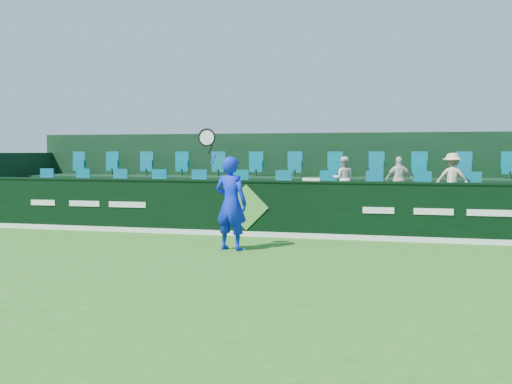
% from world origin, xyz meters
% --- Properties ---
extents(ground, '(60.00, 60.00, 0.00)m').
position_xyz_m(ground, '(0.00, 0.00, 0.00)').
color(ground, '#266A19').
rests_on(ground, ground).
extents(sponsor_hoarding, '(16.00, 0.25, 1.35)m').
position_xyz_m(sponsor_hoarding, '(0.00, 4.00, 0.67)').
color(sponsor_hoarding, black).
rests_on(sponsor_hoarding, ground).
extents(stand_tier_front, '(16.00, 2.00, 0.80)m').
position_xyz_m(stand_tier_front, '(0.00, 5.10, 0.40)').
color(stand_tier_front, black).
rests_on(stand_tier_front, ground).
extents(stand_tier_back, '(16.00, 1.80, 1.30)m').
position_xyz_m(stand_tier_back, '(0.00, 7.00, 0.65)').
color(stand_tier_back, black).
rests_on(stand_tier_back, ground).
extents(stand_rear, '(16.00, 4.10, 2.60)m').
position_xyz_m(stand_rear, '(0.00, 7.44, 1.22)').
color(stand_rear, black).
rests_on(stand_rear, ground).
extents(seat_row_front, '(13.50, 0.50, 0.60)m').
position_xyz_m(seat_row_front, '(0.00, 5.50, 1.10)').
color(seat_row_front, '#0A6680').
rests_on(seat_row_front, stand_tier_front).
extents(seat_row_back, '(13.50, 0.50, 0.60)m').
position_xyz_m(seat_row_back, '(0.00, 7.30, 1.60)').
color(seat_row_back, '#0A6680').
rests_on(seat_row_back, stand_tier_back).
extents(tennis_player, '(1.13, 0.61, 2.57)m').
position_xyz_m(tennis_player, '(0.17, 1.97, 0.98)').
color(tennis_player, '#0C20D0').
rests_on(tennis_player, ground).
extents(spectator_left, '(0.58, 0.48, 1.11)m').
position_xyz_m(spectator_left, '(2.20, 5.12, 1.35)').
color(spectator_left, silver).
rests_on(spectator_left, stand_tier_front).
extents(spectator_middle, '(0.69, 0.39, 1.11)m').
position_xyz_m(spectator_middle, '(3.56, 5.12, 1.35)').
color(spectator_middle, silver).
rests_on(spectator_middle, stand_tier_front).
extents(spectator_right, '(0.80, 0.49, 1.20)m').
position_xyz_m(spectator_right, '(4.80, 5.12, 1.40)').
color(spectator_right, beige).
rests_on(spectator_right, stand_tier_front).
extents(towel, '(0.40, 0.26, 0.06)m').
position_xyz_m(towel, '(1.56, 4.00, 1.38)').
color(towel, white).
rests_on(towel, sponsor_hoarding).
extents(drinks_bottle, '(0.08, 0.08, 0.25)m').
position_xyz_m(drinks_bottle, '(4.67, 4.00, 1.47)').
color(drinks_bottle, white).
rests_on(drinks_bottle, sponsor_hoarding).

